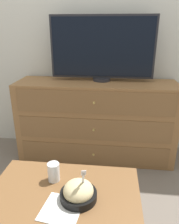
# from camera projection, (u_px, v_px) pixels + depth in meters

# --- Properties ---
(ground_plane) EXTENTS (12.00, 12.00, 0.00)m
(ground_plane) POSITION_uv_depth(u_px,v_px,m) (90.00, 143.00, 2.68)
(ground_plane) COLOR #70665B
(wall_back) EXTENTS (12.00, 0.05, 2.60)m
(wall_back) POSITION_uv_depth(u_px,v_px,m) (90.00, 30.00, 2.23)
(wall_back) COLOR silver
(wall_back) RESTS_ON ground_plane
(dresser) EXTENTS (1.59, 0.46, 0.82)m
(dresser) POSITION_uv_depth(u_px,v_px,m) (96.00, 121.00, 2.28)
(dresser) COLOR olive
(dresser) RESTS_ON ground_plane
(tv) EXTENTS (1.01, 0.17, 0.62)m
(tv) POSITION_uv_depth(u_px,v_px,m) (102.00, 48.00, 2.09)
(tv) COLOR #232328
(tv) RESTS_ON dresser
(coffee_table) EXTENTS (0.81, 0.55, 0.50)m
(coffee_table) POSITION_uv_depth(u_px,v_px,m) (64.00, 206.00, 1.18)
(coffee_table) COLOR brown
(coffee_table) RESTS_ON ground_plane
(takeout_bowl) EXTENTS (0.19, 0.19, 0.20)m
(takeout_bowl) POSITION_uv_depth(u_px,v_px,m) (78.00, 192.00, 1.11)
(takeout_bowl) COLOR black
(takeout_bowl) RESTS_ON coffee_table
(drink_cup) EXTENTS (0.07, 0.07, 0.11)m
(drink_cup) POSITION_uv_depth(u_px,v_px,m) (54.00, 173.00, 1.24)
(drink_cup) COLOR #9E6638
(drink_cup) RESTS_ON coffee_table
(napkin) EXTENTS (0.21, 0.21, 0.00)m
(napkin) POSITION_uv_depth(u_px,v_px,m) (62.00, 209.00, 1.05)
(napkin) COLOR white
(napkin) RESTS_ON coffee_table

